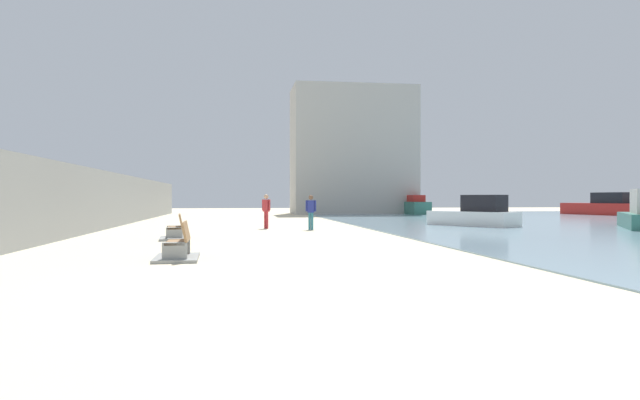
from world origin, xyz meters
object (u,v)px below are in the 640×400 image
object	(u,v)px
person_walking	(311,209)
boat_nearest	(410,206)
bench_near	(178,250)
boat_far_right	(603,207)
person_standing	(266,208)
boat_distant	(475,215)
bench_far	(175,233)

from	to	relation	value
person_walking	boat_nearest	distance (m)	28.75
bench_near	boat_far_right	distance (m)	47.27
bench_near	person_standing	xyz separation A→B (m)	(3.04, 14.55, 0.81)
boat_distant	boat_nearest	size ratio (longest dim) A/B	0.77
bench_far	person_walking	xyz separation A→B (m)	(5.98, 5.67, 0.78)
person_standing	boat_far_right	size ratio (longest dim) A/B	0.22
bench_far	boat_distant	distance (m)	17.17
boat_far_right	boat_distant	distance (m)	26.39
bench_far	person_standing	world-z (taller)	person_standing
bench_near	boat_distant	distance (m)	20.92
bench_far	person_standing	distance (m)	8.18
bench_far	boat_far_right	xyz separation A→B (m)	(35.09, 25.16, 0.56)
person_walking	person_standing	world-z (taller)	person_standing
person_walking	boat_far_right	size ratio (longest dim) A/B	0.21
bench_far	person_walking	distance (m)	8.28
person_standing	bench_far	bearing A→B (deg)	-118.25
person_walking	person_standing	xyz separation A→B (m)	(-2.13, 1.50, 0.03)
person_standing	boat_far_right	bearing A→B (deg)	29.94
person_walking	boat_far_right	distance (m)	35.03
person_walking	boat_distant	xyz separation A→B (m)	(9.41, 1.94, -0.35)
boat_far_right	boat_nearest	distance (m)	17.20
bench_near	bench_far	world-z (taller)	same
boat_far_right	boat_nearest	size ratio (longest dim) A/B	1.19
person_standing	boat_far_right	world-z (taller)	boat_far_right
boat_far_right	boat_nearest	bearing A→B (deg)	159.10
boat_distant	boat_nearest	world-z (taller)	boat_nearest
boat_nearest	boat_far_right	bearing A→B (deg)	-20.90
boat_far_right	bench_far	bearing A→B (deg)	-144.36
bench_near	person_standing	world-z (taller)	person_standing
boat_distant	bench_far	bearing A→B (deg)	-153.70
person_walking	bench_near	bearing A→B (deg)	-111.62
bench_near	person_standing	bearing A→B (deg)	78.19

